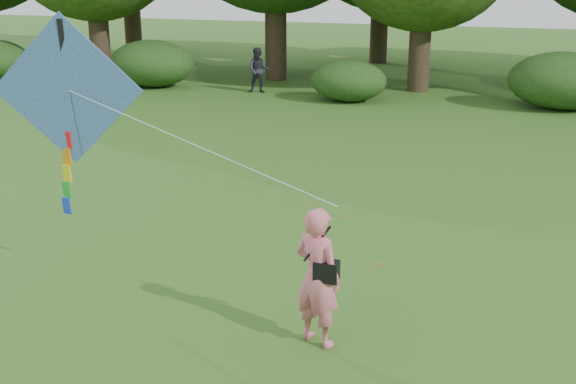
% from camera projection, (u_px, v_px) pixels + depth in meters
% --- Properties ---
extents(ground, '(100.00, 100.00, 0.00)m').
position_uv_depth(ground, '(342.00, 371.00, 8.59)').
color(ground, '#265114').
rests_on(ground, ground).
extents(man_kite_flyer, '(0.78, 0.66, 1.81)m').
position_uv_depth(man_kite_flyer, '(318.00, 277.00, 8.97)').
color(man_kite_flyer, '#D7657A').
rests_on(man_kite_flyer, ground).
extents(bystander_left, '(0.94, 0.81, 1.66)m').
position_uv_depth(bystander_left, '(259.00, 70.00, 26.67)').
color(bystander_left, '#242630').
rests_on(bystander_left, ground).
extents(crossbody_bag, '(0.43, 0.20, 0.71)m').
position_uv_depth(crossbody_bag, '(326.00, 270.00, 8.87)').
color(crossbody_bag, black).
rests_on(crossbody_bag, ground).
extents(flying_kite, '(5.33, 1.21, 3.02)m').
position_uv_depth(flying_kite, '(68.00, 94.00, 10.35)').
color(flying_kite, '#23579A').
rests_on(flying_kite, ground).
extents(shrub_band, '(39.15, 3.22, 1.88)m').
position_uv_depth(shrub_band, '(446.00, 79.00, 24.49)').
color(shrub_band, '#264919').
rests_on(shrub_band, ground).
extents(fallen_leaves, '(7.55, 11.33, 0.01)m').
position_uv_depth(fallen_leaves, '(485.00, 271.00, 11.36)').
color(fallen_leaves, brown).
rests_on(fallen_leaves, ground).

